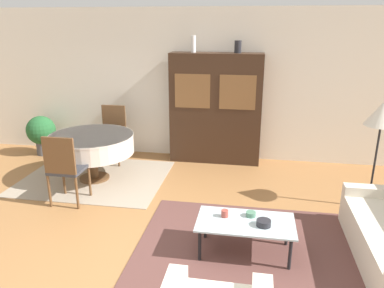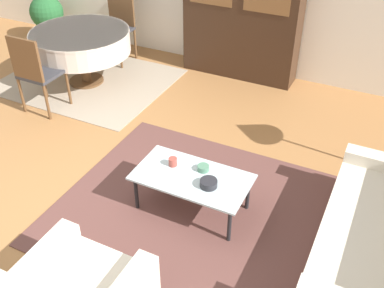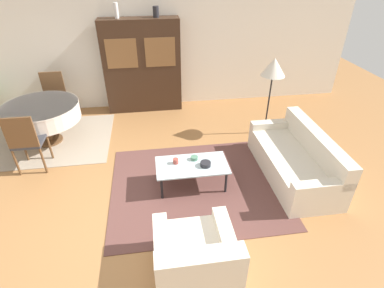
{
  "view_description": "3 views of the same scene",
  "coord_description": "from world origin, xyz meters",
  "px_view_note": "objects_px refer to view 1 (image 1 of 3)",
  "views": [
    {
      "loc": [
        0.97,
        -3.11,
        2.45
      ],
      "look_at": [
        0.2,
        1.4,
        0.95
      ],
      "focal_mm": 35.0,
      "sensor_mm": 36.0,
      "label": 1
    },
    {
      "loc": [
        2.32,
        -2.29,
        2.97
      ],
      "look_at": [
        0.94,
        0.52,
        0.75
      ],
      "focal_mm": 42.0,
      "sensor_mm": 36.0,
      "label": 2
    },
    {
      "loc": [
        0.42,
        -2.98,
        3.0
      ],
      "look_at": [
        0.94,
        0.52,
        0.75
      ],
      "focal_mm": 28.0,
      "sensor_mm": 36.0,
      "label": 3
    }
  ],
  "objects_px": {
    "dining_chair_near": "(65,166)",
    "bowl": "(264,223)",
    "vase_tall": "(193,44)",
    "display_cabinet": "(216,109)",
    "bowl_small": "(251,214)",
    "potted_plant": "(41,132)",
    "dining_table": "(92,144)",
    "dining_chair_far": "(112,130)",
    "vase_short": "(238,47)",
    "floor_lamp": "(382,117)",
    "coffee_table": "(245,224)",
    "cup": "(225,213)"
  },
  "relations": [
    {
      "from": "cup",
      "to": "bowl",
      "type": "relative_size",
      "value": 0.51
    },
    {
      "from": "vase_tall",
      "to": "dining_chair_near",
      "type": "bearing_deg",
      "value": -124.34
    },
    {
      "from": "bowl_small",
      "to": "potted_plant",
      "type": "bearing_deg",
      "value": 147.99
    },
    {
      "from": "dining_chair_near",
      "to": "vase_short",
      "type": "height_order",
      "value": "vase_short"
    },
    {
      "from": "dining_chair_far",
      "to": "vase_short",
      "type": "relative_size",
      "value": 4.9
    },
    {
      "from": "floor_lamp",
      "to": "cup",
      "type": "height_order",
      "value": "floor_lamp"
    },
    {
      "from": "dining_table",
      "to": "vase_tall",
      "type": "xyz_separation_m",
      "value": [
        1.43,
        1.21,
        1.48
      ]
    },
    {
      "from": "dining_chair_near",
      "to": "vase_tall",
      "type": "bearing_deg",
      "value": 55.66
    },
    {
      "from": "dining_table",
      "to": "bowl_small",
      "type": "xyz_separation_m",
      "value": [
        2.54,
        -1.53,
        -0.19
      ]
    },
    {
      "from": "floor_lamp",
      "to": "bowl_small",
      "type": "relative_size",
      "value": 13.73
    },
    {
      "from": "dining_chair_near",
      "to": "cup",
      "type": "bearing_deg",
      "value": -17.21
    },
    {
      "from": "coffee_table",
      "to": "bowl_small",
      "type": "xyz_separation_m",
      "value": [
        0.05,
        0.13,
        0.06
      ]
    },
    {
      "from": "vase_short",
      "to": "bowl",
      "type": "bearing_deg",
      "value": -80.55
    },
    {
      "from": "cup",
      "to": "floor_lamp",
      "type": "bearing_deg",
      "value": 34.94
    },
    {
      "from": "coffee_table",
      "to": "bowl",
      "type": "height_order",
      "value": "bowl"
    },
    {
      "from": "dining_chair_far",
      "to": "display_cabinet",
      "type": "bearing_deg",
      "value": -170.12
    },
    {
      "from": "floor_lamp",
      "to": "cup",
      "type": "bearing_deg",
      "value": -145.06
    },
    {
      "from": "dining_chair_near",
      "to": "bowl_small",
      "type": "relative_size",
      "value": 9.28
    },
    {
      "from": "display_cabinet",
      "to": "vase_short",
      "type": "height_order",
      "value": "vase_short"
    },
    {
      "from": "dining_chair_near",
      "to": "floor_lamp",
      "type": "height_order",
      "value": "floor_lamp"
    },
    {
      "from": "coffee_table",
      "to": "bowl_small",
      "type": "relative_size",
      "value": 9.73
    },
    {
      "from": "vase_tall",
      "to": "potted_plant",
      "type": "xyz_separation_m",
      "value": [
        -2.9,
        -0.23,
        -1.63
      ]
    },
    {
      "from": "display_cabinet",
      "to": "bowl_small",
      "type": "height_order",
      "value": "display_cabinet"
    },
    {
      "from": "display_cabinet",
      "to": "floor_lamp",
      "type": "height_order",
      "value": "display_cabinet"
    },
    {
      "from": "dining_chair_far",
      "to": "vase_short",
      "type": "distance_m",
      "value": 2.66
    },
    {
      "from": "dining_chair_near",
      "to": "potted_plant",
      "type": "height_order",
      "value": "dining_chair_near"
    },
    {
      "from": "dining_chair_near",
      "to": "cup",
      "type": "relative_size",
      "value": 12.62
    },
    {
      "from": "coffee_table",
      "to": "cup",
      "type": "height_order",
      "value": "cup"
    },
    {
      "from": "display_cabinet",
      "to": "dining_chair_near",
      "type": "bearing_deg",
      "value": -131.2
    },
    {
      "from": "vase_tall",
      "to": "bowl_small",
      "type": "bearing_deg",
      "value": -68.02
    },
    {
      "from": "display_cabinet",
      "to": "bowl_small",
      "type": "distance_m",
      "value": 2.88
    },
    {
      "from": "dining_chair_far",
      "to": "bowl",
      "type": "bearing_deg",
      "value": 135.82
    },
    {
      "from": "dining_chair_far",
      "to": "vase_short",
      "type": "bearing_deg",
      "value": -171.67
    },
    {
      "from": "dining_chair_near",
      "to": "bowl",
      "type": "distance_m",
      "value": 2.8
    },
    {
      "from": "coffee_table",
      "to": "dining_chair_near",
      "type": "relative_size",
      "value": 1.05
    },
    {
      "from": "dining_table",
      "to": "dining_chair_near",
      "type": "height_order",
      "value": "dining_chair_near"
    },
    {
      "from": "cup",
      "to": "dining_chair_far",
      "type": "bearing_deg",
      "value": 132.32
    },
    {
      "from": "dining_chair_near",
      "to": "bowl",
      "type": "bearing_deg",
      "value": -17.11
    },
    {
      "from": "dining_table",
      "to": "cup",
      "type": "bearing_deg",
      "value": -35.14
    },
    {
      "from": "display_cabinet",
      "to": "bowl_small",
      "type": "bearing_deg",
      "value": -75.6
    },
    {
      "from": "dining_table",
      "to": "display_cabinet",
      "type": "bearing_deg",
      "value": 33.35
    },
    {
      "from": "display_cabinet",
      "to": "bowl",
      "type": "distance_m",
      "value": 3.09
    },
    {
      "from": "dining_chair_far",
      "to": "floor_lamp",
      "type": "xyz_separation_m",
      "value": [
        4.14,
        -1.16,
        0.7
      ]
    },
    {
      "from": "floor_lamp",
      "to": "cup",
      "type": "distance_m",
      "value": 2.45
    },
    {
      "from": "display_cabinet",
      "to": "vase_tall",
      "type": "bearing_deg",
      "value": 179.87
    },
    {
      "from": "coffee_table",
      "to": "dining_chair_far",
      "type": "xyz_separation_m",
      "value": [
        -2.49,
        2.54,
        0.22
      ]
    },
    {
      "from": "dining_table",
      "to": "bowl",
      "type": "distance_m",
      "value": 3.18
    },
    {
      "from": "vase_tall",
      "to": "cup",
      "type": "bearing_deg",
      "value": -73.64
    },
    {
      "from": "display_cabinet",
      "to": "bowl",
      "type": "bearing_deg",
      "value": -73.95
    },
    {
      "from": "dining_chair_near",
      "to": "bowl",
      "type": "xyz_separation_m",
      "value": [
        2.68,
        -0.82,
        -0.15
      ]
    }
  ]
}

